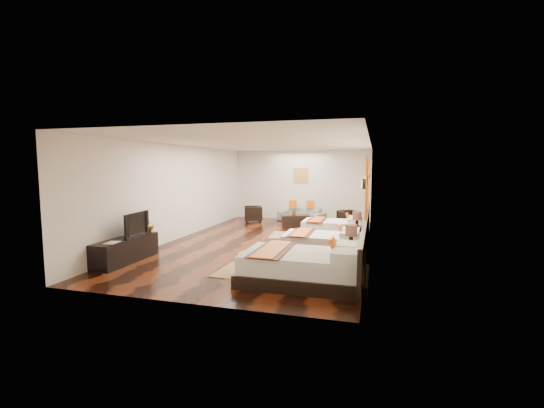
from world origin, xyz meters
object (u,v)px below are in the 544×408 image
(nightstand_b, at_px, (357,233))
(figurine, at_px, (146,225))
(nightstand_a, at_px, (351,253))
(armchair_right, at_px, (348,218))
(tv_console, at_px, (126,250))
(tv, at_px, (133,224))
(bed_mid, at_px, (323,243))
(coffee_table, at_px, (296,221))
(book, at_px, (107,243))
(armchair_left, at_px, (253,214))
(table_plant, at_px, (294,212))
(bed_far, at_px, (334,228))
(bed_near, at_px, (305,267))
(sofa, at_px, (301,215))

(nightstand_b, relative_size, figurine, 2.51)
(nightstand_a, bearing_deg, armchair_right, 94.65)
(tv_console, height_order, tv, tv)
(bed_mid, relative_size, tv, 2.02)
(tv_console, distance_m, figurine, 0.92)
(nightstand_b, height_order, armchair_right, nightstand_b)
(armchair_right, xyz_separation_m, coffee_table, (-1.84, -0.44, -0.09))
(bed_mid, bearing_deg, nightstand_b, 60.05)
(book, distance_m, armchair_left, 7.08)
(nightstand_a, height_order, table_plant, nightstand_a)
(bed_far, distance_m, nightstand_a, 3.63)
(tv_console, bearing_deg, bed_near, -4.97)
(bed_mid, xyz_separation_m, book, (-4.19, -2.61, 0.31))
(tv_console, bearing_deg, armchair_left, 82.50)
(tv, distance_m, armchair_right, 7.58)
(tv_console, height_order, table_plant, table_plant)
(bed_mid, relative_size, bed_far, 1.02)
(tv_console, relative_size, armchair_left, 2.60)
(bed_mid, distance_m, armchair_left, 5.54)
(nightstand_b, height_order, armchair_left, nightstand_b)
(bed_far, bearing_deg, armchair_right, 80.94)
(tv, bearing_deg, nightstand_b, -63.24)
(bed_mid, distance_m, table_plant, 4.21)
(bed_near, relative_size, sofa, 1.26)
(book, height_order, coffee_table, book)
(nightstand_a, xyz_separation_m, tv, (-4.89, -0.65, 0.50))
(nightstand_a, relative_size, book, 3.07)
(coffee_table, bearing_deg, table_plant, 175.34)
(nightstand_b, bearing_deg, tv, -147.65)
(tv_console, bearing_deg, bed_mid, 25.71)
(book, height_order, armchair_right, armchair_right)
(bed_near, xyz_separation_m, book, (-4.20, -0.22, 0.26))
(table_plant, bearing_deg, armchair_right, 12.78)
(bed_far, xyz_separation_m, book, (-4.19, -5.01, 0.31))
(armchair_right, distance_m, coffee_table, 1.89)
(nightstand_b, relative_size, book, 3.01)
(bed_far, relative_size, figurine, 5.24)
(figurine, distance_m, armchair_right, 7.15)
(bed_far, bearing_deg, armchair_left, 148.98)
(tv_console, distance_m, table_plant, 6.46)
(figurine, height_order, coffee_table, figurine)
(bed_far, height_order, sofa, bed_far)
(bed_near, distance_m, table_plant, 6.48)
(bed_mid, xyz_separation_m, figurine, (-4.19, -1.23, 0.48))
(nightstand_a, xyz_separation_m, sofa, (-2.28, 6.08, -0.06))
(bed_mid, height_order, bed_far, bed_mid)
(tv_console, bearing_deg, tv, 77.26)
(bed_mid, relative_size, nightstand_b, 2.14)
(bed_mid, xyz_separation_m, bed_far, (-0.00, 2.40, -0.01))
(bed_far, bearing_deg, coffee_table, 135.97)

